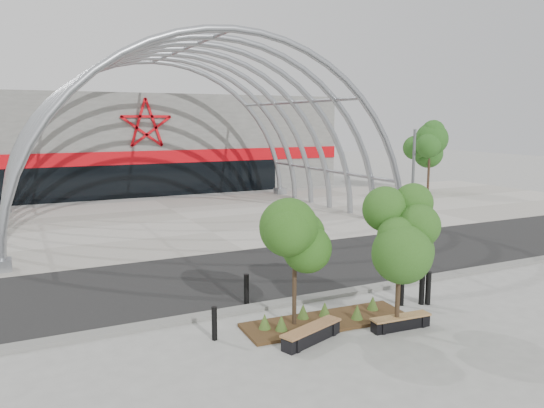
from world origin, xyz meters
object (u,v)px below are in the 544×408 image
(bench_1, at_px, (401,323))
(street_tree_0, at_px, (295,231))
(street_tree_1, at_px, (400,230))
(bench_0, at_px, (312,334))
(bollard_2, at_px, (401,289))
(signal_pole, at_px, (413,178))

(bench_1, bearing_deg, street_tree_0, 151.17)
(street_tree_1, distance_m, bench_1, 2.74)
(street_tree_0, relative_size, bench_1, 2.10)
(bench_0, bearing_deg, bollard_2, 16.69)
(signal_pole, relative_size, bench_0, 2.60)
(signal_pole, height_order, bollard_2, signal_pole)
(street_tree_0, relative_size, street_tree_1, 0.97)
(bench_0, xyz_separation_m, bench_1, (2.77, -0.34, -0.02))
(bench_0, relative_size, bench_1, 1.12)
(bench_0, bearing_deg, bench_1, -7.02)
(signal_pole, bearing_deg, street_tree_0, -142.82)
(street_tree_1, bearing_deg, signal_pole, 47.89)
(street_tree_1, bearing_deg, street_tree_0, 149.86)
(bench_1, bearing_deg, signal_pole, 48.31)
(street_tree_1, relative_size, bench_1, 2.17)
(street_tree_0, bearing_deg, signal_pole, 37.18)
(bench_1, xyz_separation_m, bollard_2, (1.30, 1.56, 0.37))
(bench_0, distance_m, bench_1, 2.79)
(signal_pole, bearing_deg, bollard_2, -131.99)
(signal_pole, relative_size, bench_1, 2.91)
(street_tree_1, xyz_separation_m, bench_0, (-2.62, 0.34, -2.71))
(street_tree_0, relative_size, bollard_2, 3.55)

